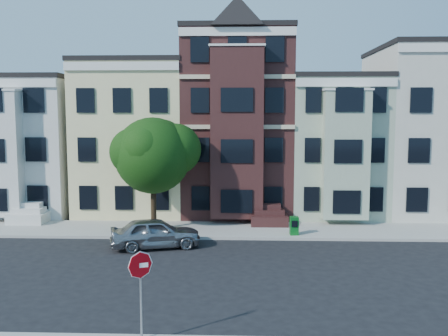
{
  "coord_description": "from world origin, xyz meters",
  "views": [
    {
      "loc": [
        0.32,
        -20.33,
        6.77
      ],
      "look_at": [
        -0.55,
        3.39,
        4.2
      ],
      "focal_mm": 40.0,
      "sensor_mm": 36.0,
      "label": 1
    }
  ],
  "objects_px": {
    "parked_car": "(155,233)",
    "stop_sign": "(141,290)",
    "street_tree": "(153,161)",
    "newspaper_box": "(294,226)"
  },
  "relations": [
    {
      "from": "parked_car",
      "to": "stop_sign",
      "type": "distance_m",
      "value": 10.73
    },
    {
      "from": "street_tree",
      "to": "newspaper_box",
      "type": "height_order",
      "value": "street_tree"
    },
    {
      "from": "newspaper_box",
      "to": "parked_car",
      "type": "bearing_deg",
      "value": -165.12
    },
    {
      "from": "street_tree",
      "to": "newspaper_box",
      "type": "distance_m",
      "value": 8.74
    },
    {
      "from": "parked_car",
      "to": "newspaper_box",
      "type": "xyz_separation_m",
      "value": [
        7.26,
        2.41,
        -0.11
      ]
    },
    {
      "from": "street_tree",
      "to": "stop_sign",
      "type": "distance_m",
      "value": 14.39
    },
    {
      "from": "street_tree",
      "to": "parked_car",
      "type": "bearing_deg",
      "value": -78.57
    },
    {
      "from": "street_tree",
      "to": "stop_sign",
      "type": "bearing_deg",
      "value": -81.39
    },
    {
      "from": "parked_car",
      "to": "newspaper_box",
      "type": "bearing_deg",
      "value": -87.13
    },
    {
      "from": "newspaper_box",
      "to": "street_tree",
      "type": "bearing_deg",
      "value": 169.36
    }
  ]
}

